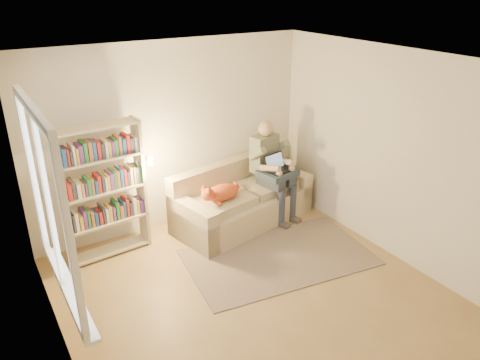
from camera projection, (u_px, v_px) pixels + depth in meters
floor at (262, 304)px, 5.18m from camera, size 4.50×4.50×0.00m
ceiling at (268, 66)px, 4.13m from camera, size 4.00×4.50×0.02m
wall_left at (56, 256)px, 3.70m from camera, size 0.02×4.50×2.60m
wall_right at (403, 160)px, 5.61m from camera, size 0.02×4.50×2.60m
wall_back at (173, 137)px, 6.41m from camera, size 4.00×0.02×2.60m
wall_front at (469, 333)px, 2.90m from camera, size 4.00×0.02×2.60m
window at (56, 235)px, 3.85m from camera, size 0.12×1.52×1.69m
sofa at (241, 202)px, 6.79m from camera, size 2.16×1.27×0.86m
person at (271, 165)px, 6.76m from camera, size 0.50×0.69×1.45m
cat at (220, 193)px, 6.25m from camera, size 0.73×0.36×0.27m
blanket at (277, 173)px, 6.70m from camera, size 0.57×0.50×0.09m
laptop at (277, 166)px, 6.66m from camera, size 0.40×0.35×0.31m
bookshelf at (103, 186)px, 5.74m from camera, size 1.17×0.35×1.74m
rug at (279, 257)px, 6.02m from camera, size 2.49×1.67×0.01m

